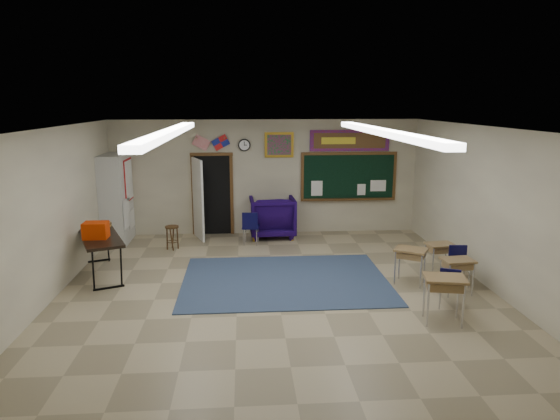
{
  "coord_description": "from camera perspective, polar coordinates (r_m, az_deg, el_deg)",
  "views": [
    {
      "loc": [
        -0.59,
        -8.47,
        3.45
      ],
      "look_at": [
        0.15,
        1.5,
        1.27
      ],
      "focal_mm": 32.0,
      "sensor_mm": 36.0,
      "label": 1
    }
  ],
  "objects": [
    {
      "name": "student_chair_desk_b",
      "position": [
        10.13,
        19.84,
        -6.1
      ],
      "size": [
        0.41,
        0.41,
        0.76
      ],
      "primitive_type": null,
      "rotation": [
        0.0,
        0.0,
        -0.09
      ],
      "color": "black",
      "rests_on": "floor"
    },
    {
      "name": "folding_table",
      "position": [
        10.73,
        -19.81,
        -4.62
      ],
      "size": [
        1.4,
        2.14,
        1.16
      ],
      "rotation": [
        0.0,
        0.0,
        0.39
      ],
      "color": "black",
      "rests_on": "floor"
    },
    {
      "name": "back_wall",
      "position": [
        13.12,
        -1.64,
        3.76
      ],
      "size": [
        8.0,
        0.04,
        3.0
      ],
      "primitive_type": "cube",
      "color": "beige",
      "rests_on": "floor"
    },
    {
      "name": "storage_cabinet",
      "position": [
        12.92,
        -18.17,
        1.2
      ],
      "size": [
        0.59,
        1.25,
        2.2
      ],
      "color": "#B9BAB5",
      "rests_on": "floor"
    },
    {
      "name": "student_chair_reading",
      "position": [
        12.27,
        -3.34,
        -2.03
      ],
      "size": [
        0.47,
        0.47,
        0.83
      ],
      "primitive_type": null,
      "rotation": [
        0.0,
        0.0,
        3.0
      ],
      "color": "black",
      "rests_on": "floor"
    },
    {
      "name": "floor",
      "position": [
        9.16,
        -0.26,
        -9.82
      ],
      "size": [
        9.0,
        9.0,
        0.0
      ],
      "primitive_type": "plane",
      "color": "tan",
      "rests_on": "ground"
    },
    {
      "name": "wingback_armchair",
      "position": [
        12.94,
        -0.91,
        -0.74
      ],
      "size": [
        1.18,
        1.21,
        1.06
      ],
      "primitive_type": "imported",
      "rotation": [
        0.0,
        0.0,
        3.18
      ],
      "color": "#14053A",
      "rests_on": "floor"
    },
    {
      "name": "left_wall",
      "position": [
        9.33,
        -25.59,
        -0.98
      ],
      "size": [
        0.04,
        9.0,
        3.0
      ],
      "primitive_type": "cube",
      "color": "beige",
      "rests_on": "floor"
    },
    {
      "name": "right_wall",
      "position": [
        9.82,
        23.7,
        -0.19
      ],
      "size": [
        0.04,
        9.0,
        3.0
      ],
      "primitive_type": "cube",
      "color": "beige",
      "rests_on": "floor"
    },
    {
      "name": "student_chair_desk_a",
      "position": [
        9.02,
        18.81,
        -8.34
      ],
      "size": [
        0.49,
        0.49,
        0.74
      ],
      "primitive_type": null,
      "rotation": [
        0.0,
        0.0,
        2.71
      ],
      "color": "black",
      "rests_on": "floor"
    },
    {
      "name": "ceiling",
      "position": [
        8.5,
        -0.28,
        9.27
      ],
      "size": [
        8.0,
        9.0,
        0.04
      ],
      "primitive_type": "cube",
      "color": "beige",
      "rests_on": "back_wall"
    },
    {
      "name": "doorway",
      "position": [
        13.07,
        -8.19,
        1.63
      ],
      "size": [
        1.1,
        0.89,
        2.16
      ],
      "color": "black",
      "rests_on": "back_wall"
    },
    {
      "name": "student_desk_front_right",
      "position": [
        10.64,
        17.78,
        -5.16
      ],
      "size": [
        0.58,
        0.47,
        0.65
      ],
      "rotation": [
        0.0,
        0.0,
        0.12
      ],
      "color": "olive",
      "rests_on": "floor"
    },
    {
      "name": "framed_art_print",
      "position": [
        13.01,
        -0.1,
        7.46
      ],
      "size": [
        0.75,
        0.05,
        0.65
      ],
      "color": "#A87E20",
      "rests_on": "back_wall"
    },
    {
      "name": "student_desk_back_right",
      "position": [
        9.7,
        19.55,
        -6.95
      ],
      "size": [
        0.58,
        0.46,
        0.66
      ],
      "rotation": [
        0.0,
        0.0,
        0.08
      ],
      "color": "olive",
      "rests_on": "floor"
    },
    {
      "name": "student_desk_back_left",
      "position": [
        8.4,
        18.2,
        -9.44
      ],
      "size": [
        0.72,
        0.59,
        0.76
      ],
      "rotation": [
        0.0,
        0.0,
        -0.2
      ],
      "color": "olive",
      "rests_on": "floor"
    },
    {
      "name": "area_rug",
      "position": [
        9.91,
        0.58,
        -8.0
      ],
      "size": [
        4.0,
        3.0,
        0.02
      ],
      "primitive_type": "cube",
      "color": "#2D3C56",
      "rests_on": "floor"
    },
    {
      "name": "wall_clock",
      "position": [
        12.98,
        -4.1,
        7.41
      ],
      "size": [
        0.32,
        0.05,
        0.32
      ],
      "color": "black",
      "rests_on": "back_wall"
    },
    {
      "name": "student_desk_front_left",
      "position": [
        9.95,
        14.65,
        -6.02
      ],
      "size": [
        0.73,
        0.67,
        0.7
      ],
      "rotation": [
        0.0,
        0.0,
        -0.53
      ],
      "color": "olive",
      "rests_on": "floor"
    },
    {
      "name": "front_wall",
      "position": [
        4.46,
        3.87,
        -13.66
      ],
      "size": [
        8.0,
        0.04,
        3.0
      ],
      "primitive_type": "cube",
      "color": "beige",
      "rests_on": "floor"
    },
    {
      "name": "wall_flags",
      "position": [
        12.97,
        -7.9,
        7.9
      ],
      "size": [
        1.16,
        0.06,
        0.7
      ],
      "primitive_type": null,
      "color": "red",
      "rests_on": "back_wall"
    },
    {
      "name": "wooden_stool",
      "position": [
        12.13,
        -12.2,
        -3.06
      ],
      "size": [
        0.32,
        0.32,
        0.57
      ],
      "color": "#462E15",
      "rests_on": "floor"
    },
    {
      "name": "chalkboard",
      "position": [
        13.37,
        7.85,
        3.65
      ],
      "size": [
        2.55,
        0.14,
        1.3
      ],
      "color": "#593719",
      "rests_on": "back_wall"
    },
    {
      "name": "fluorescent_strips",
      "position": [
        8.5,
        -0.28,
        8.87
      ],
      "size": [
        3.86,
        6.0,
        0.1
      ],
      "primitive_type": null,
      "color": "white",
      "rests_on": "ceiling"
    },
    {
      "name": "bulletin_board",
      "position": [
        13.27,
        7.97,
        7.87
      ],
      "size": [
        2.1,
        0.05,
        0.55
      ],
      "color": "red",
      "rests_on": "back_wall"
    }
  ]
}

